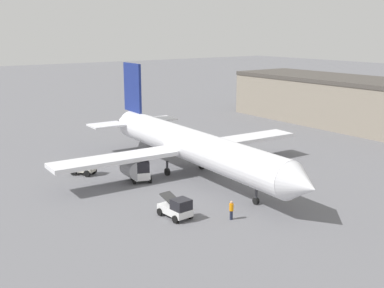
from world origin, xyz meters
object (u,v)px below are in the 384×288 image
object	(u,v)px
belt_loader_truck	(177,208)
pushback_tug	(85,167)
airplane	(187,144)
ground_crew_worker	(231,210)
baggage_tug	(141,172)

from	to	relation	value
belt_loader_truck	pushback_tug	distance (m)	18.00
airplane	belt_loader_truck	distance (m)	14.62
ground_crew_worker	belt_loader_truck	bearing A→B (deg)	-63.76
baggage_tug	belt_loader_truck	bearing A→B (deg)	6.27
baggage_tug	pushback_tug	world-z (taller)	baggage_tug
baggage_tug	pushback_tug	distance (m)	7.63
baggage_tug	ground_crew_worker	bearing A→B (deg)	24.11
airplane	baggage_tug	bearing A→B (deg)	-90.94
airplane	ground_crew_worker	size ratio (longest dim) A/B	22.16
airplane	belt_loader_truck	bearing A→B (deg)	-36.55
airplane	baggage_tug	xyz separation A→B (m)	(-0.39, -6.29, -2.51)
airplane	pushback_tug	xyz separation A→B (m)	(-6.81, -10.41, -2.74)
ground_crew_worker	pushback_tug	xyz separation A→B (m)	(-21.23, -5.22, -0.03)
airplane	baggage_tug	distance (m)	6.79
belt_loader_truck	baggage_tug	bearing A→B (deg)	162.56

